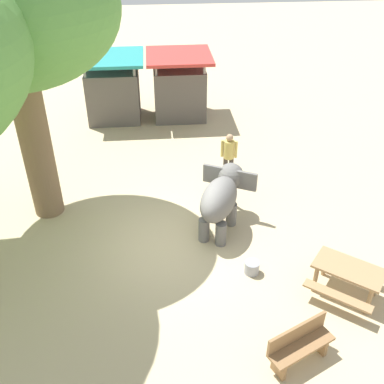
% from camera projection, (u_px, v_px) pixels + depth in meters
% --- Properties ---
extents(ground_plane, '(60.00, 60.00, 0.00)m').
position_uv_depth(ground_plane, '(172.00, 244.00, 11.78)').
color(ground_plane, tan).
extents(elephant, '(1.86, 2.21, 1.57)m').
position_uv_depth(elephant, '(222.00, 197.00, 11.84)').
color(elephant, slate).
rests_on(elephant, ground_plane).
extents(person_handler, '(0.50, 0.32, 1.62)m').
position_uv_depth(person_handler, '(229.00, 154.00, 13.86)').
color(person_handler, '#3F3833').
rests_on(person_handler, ground_plane).
extents(shade_tree_main, '(5.07, 4.65, 7.32)m').
position_uv_depth(shade_tree_main, '(8.00, 13.00, 10.01)').
color(shade_tree_main, brown).
rests_on(shade_tree_main, ground_plane).
extents(wooden_bench, '(1.44, 0.97, 0.88)m').
position_uv_depth(wooden_bench, '(299.00, 344.00, 8.62)').
color(wooden_bench, olive).
rests_on(wooden_bench, ground_plane).
extents(picnic_table_near, '(2.10, 2.09, 0.78)m').
position_uv_depth(picnic_table_near, '(348.00, 274.00, 10.03)').
color(picnic_table_near, '#9E7A51').
rests_on(picnic_table_near, ground_plane).
extents(market_stall_teal, '(2.50, 2.50, 2.52)m').
position_uv_depth(market_stall_teal, '(113.00, 91.00, 17.70)').
color(market_stall_teal, '#59514C').
rests_on(market_stall_teal, ground_plane).
extents(market_stall_red, '(2.50, 2.50, 2.52)m').
position_uv_depth(market_stall_red, '(179.00, 89.00, 17.89)').
color(market_stall_red, '#59514C').
rests_on(market_stall_red, ground_plane).
extents(feed_bucket, '(0.36, 0.36, 0.32)m').
position_uv_depth(feed_bucket, '(252.00, 267.00, 10.82)').
color(feed_bucket, gray).
rests_on(feed_bucket, ground_plane).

